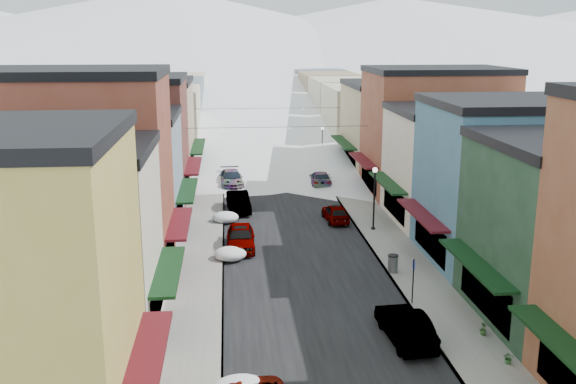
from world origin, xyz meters
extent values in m
cube|color=black|center=(0.00, 60.00, 0.01)|extent=(10.00, 160.00, 0.01)
cube|color=gray|center=(-6.60, 60.00, 0.07)|extent=(3.20, 160.00, 0.15)
cube|color=gray|center=(6.60, 60.00, 0.07)|extent=(3.20, 160.00, 0.15)
cube|color=slate|center=(-5.05, 60.00, 0.07)|extent=(0.10, 160.00, 0.15)
cube|color=slate|center=(5.05, 60.00, 0.07)|extent=(0.10, 160.00, 0.15)
cube|color=#4F0D15|center=(-7.60, 4.00, 3.20)|extent=(1.20, 7.22, 0.15)
cube|color=beige|center=(-13.20, 12.50, 4.50)|extent=(10.00, 8.00, 9.00)
cube|color=black|center=(-13.20, 12.50, 9.25)|extent=(10.20, 8.20, 0.50)
cube|color=black|center=(-7.60, 12.50, 3.20)|extent=(1.20, 6.80, 0.15)
cube|color=brown|center=(-13.70, 20.50, 6.00)|extent=(11.00, 8.00, 12.00)
cube|color=black|center=(-13.70, 20.50, 12.25)|extent=(11.20, 8.20, 0.50)
cube|color=#4F0D15|center=(-7.60, 20.50, 3.20)|extent=(1.20, 6.80, 0.15)
cube|color=#788FA0|center=(-13.20, 29.00, 4.25)|extent=(10.00, 9.00, 8.50)
cube|color=black|center=(-13.20, 29.00, 8.75)|extent=(10.20, 9.20, 0.50)
cube|color=black|center=(-7.60, 29.00, 3.20)|extent=(1.20, 7.65, 0.15)
cube|color=#5E261E|center=(-14.20, 38.00, 5.25)|extent=(12.00, 9.00, 10.50)
cube|color=black|center=(-14.20, 38.00, 10.75)|extent=(12.20, 9.20, 0.50)
cube|color=#4F0D15|center=(-7.60, 38.00, 3.20)|extent=(1.20, 7.65, 0.15)
cube|color=tan|center=(-13.20, 48.00, 4.75)|extent=(10.00, 11.00, 9.50)
cube|color=black|center=(-13.20, 48.00, 9.75)|extent=(10.20, 11.20, 0.50)
cube|color=black|center=(-7.60, 48.00, 3.20)|extent=(1.20, 9.35, 0.15)
cube|color=black|center=(7.60, 3.00, 3.20)|extent=(1.20, 7.65, 0.15)
cube|color=black|center=(7.60, 12.00, 3.20)|extent=(1.20, 7.65, 0.15)
cube|color=#3A6985|center=(13.20, 21.00, 5.00)|extent=(10.00, 9.00, 10.00)
cube|color=black|center=(13.20, 21.00, 10.25)|extent=(10.20, 9.20, 0.50)
cube|color=#4F0D15|center=(7.60, 21.00, 3.20)|extent=(1.20, 7.65, 0.15)
cube|color=beige|center=(13.70, 30.00, 4.25)|extent=(11.00, 9.00, 8.50)
cube|color=black|center=(13.70, 30.00, 8.75)|extent=(11.20, 9.20, 0.50)
cube|color=black|center=(7.60, 30.00, 3.20)|extent=(1.20, 7.65, 0.15)
cube|color=brown|center=(14.20, 39.00, 5.50)|extent=(12.00, 9.00, 11.00)
cube|color=black|center=(14.20, 39.00, 11.25)|extent=(12.20, 9.20, 0.50)
cube|color=#4F0D15|center=(7.60, 39.00, 3.20)|extent=(1.20, 7.65, 0.15)
cube|color=tan|center=(13.20, 49.00, 4.50)|extent=(10.00, 11.00, 9.00)
cube|color=black|center=(13.20, 49.00, 9.25)|extent=(10.20, 11.20, 0.50)
cube|color=black|center=(7.60, 49.00, 3.20)|extent=(1.20, 9.35, 0.15)
cube|color=gray|center=(-12.50, 62.00, 4.00)|extent=(9.00, 13.00, 8.00)
cube|color=gray|center=(12.50, 62.00, 4.00)|extent=(9.00, 13.00, 8.00)
cube|color=gray|center=(-12.50, 76.00, 4.00)|extent=(9.00, 13.00, 8.00)
cube|color=gray|center=(12.50, 76.00, 4.00)|extent=(9.00, 13.00, 8.00)
cube|color=gray|center=(-12.50, 90.00, 4.00)|extent=(9.00, 13.00, 8.00)
cube|color=gray|center=(12.50, 90.00, 4.00)|extent=(9.00, 13.00, 8.00)
cube|color=gray|center=(-12.50, 104.00, 4.00)|extent=(9.00, 13.00, 8.00)
cube|color=gray|center=(12.50, 104.00, 4.00)|extent=(9.00, 13.00, 8.00)
cube|color=silver|center=(0.00, 225.00, 6.00)|extent=(360.00, 40.00, 12.00)
cone|color=white|center=(-30.00, 275.00, 17.00)|extent=(300.00, 300.00, 34.00)
cone|color=white|center=(70.00, 270.00, 15.00)|extent=(320.00, 320.00, 30.00)
cylinder|color=black|center=(0.00, 40.00, 6.20)|extent=(16.40, 0.04, 0.04)
cylinder|color=black|center=(0.00, 55.00, 6.20)|extent=(16.40, 0.04, 0.04)
imported|color=gray|center=(-3.85, 24.80, 0.82)|extent=(2.01, 4.83, 1.64)
imported|color=black|center=(-3.80, 34.45, 0.79)|extent=(2.09, 4.92, 1.58)
imported|color=gray|center=(-4.30, 43.42, 0.77)|extent=(2.52, 5.45, 1.54)
imported|color=black|center=(3.69, 10.40, 0.79)|extent=(2.00, 4.90, 1.58)
imported|color=#93959B|center=(3.73, 30.72, 0.69)|extent=(1.85, 4.13, 1.38)
imported|color=black|center=(4.30, 42.96, 0.70)|extent=(2.22, 4.91, 1.40)
imported|color=#A9ACB1|center=(-1.48, 58.14, 0.76)|extent=(2.14, 4.57, 1.51)
imported|color=silver|center=(1.13, 63.02, 0.82)|extent=(2.82, 5.95, 1.64)
cylinder|color=black|center=(5.20, 14.39, 1.41)|extent=(0.07, 0.07, 2.52)
cube|color=navy|center=(5.20, 14.39, 2.33)|extent=(0.03, 0.34, 0.46)
cylinder|color=#5D5F62|center=(5.34, 19.09, 0.67)|extent=(0.60, 0.60, 1.03)
cylinder|color=black|center=(5.34, 19.09, 1.20)|extent=(0.64, 0.64, 0.07)
cylinder|color=black|center=(6.13, 27.94, 0.20)|extent=(0.33, 0.33, 0.11)
cylinder|color=black|center=(6.13, 27.94, 2.33)|extent=(0.13, 0.13, 4.35)
sphere|color=white|center=(6.13, 27.94, 4.67)|extent=(0.39, 0.39, 0.39)
cylinder|color=black|center=(6.25, 55.00, 0.19)|extent=(0.27, 0.27, 0.09)
cylinder|color=black|center=(6.25, 55.00, 1.93)|extent=(0.11, 0.11, 3.56)
sphere|color=white|center=(6.25, 55.00, 3.84)|extent=(0.32, 0.32, 0.32)
imported|color=#2F642D|center=(7.60, 7.54, 0.42)|extent=(0.61, 0.57, 0.54)
imported|color=#345E2B|center=(7.58, 10.38, 0.45)|extent=(0.47, 0.47, 0.60)
ellipsoid|color=white|center=(-4.10, 6.89, 0.27)|extent=(1.09, 0.98, 0.54)
ellipsoid|color=white|center=(-4.59, 22.50, 0.45)|extent=(2.13, 1.80, 0.90)
ellipsoid|color=white|center=(-4.39, 23.70, 0.23)|extent=(0.91, 0.82, 0.46)
ellipsoid|color=white|center=(-4.90, 31.15, 0.44)|extent=(2.07, 1.75, 0.88)
ellipsoid|color=white|center=(-4.70, 32.35, 0.22)|extent=(0.88, 0.80, 0.44)
camera|label=1|loc=(-4.58, -17.18, 14.37)|focal=40.00mm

